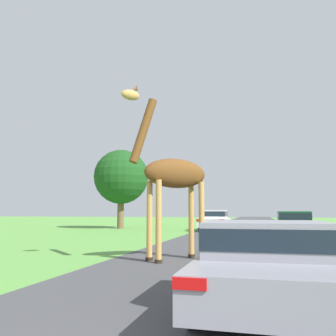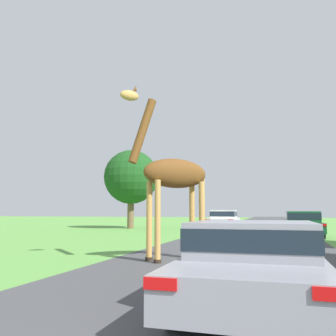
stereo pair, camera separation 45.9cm
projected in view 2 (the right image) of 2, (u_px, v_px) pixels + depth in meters
The scene contains 6 objects.
road at pixel (259, 228), 29.43m from camera, with size 6.94×120.00×0.00m.
giraffe_near_road at pixel (172, 177), 10.57m from camera, with size 2.35×2.30×5.04m.
car_lead_maroon at pixel (254, 261), 5.39m from camera, with size 1.97×4.24×1.26m.
car_queue_right at pixel (303, 223), 19.56m from camera, with size 1.87×4.00×1.40m.
car_queue_left at pixel (224, 220), 25.88m from camera, with size 1.90×4.78×1.48m.
tree_centre_back at pixel (131, 177), 29.59m from camera, with size 4.49×4.49×6.48m.
Camera 2 is at (1.28, -0.73, 1.43)m, focal length 38.00 mm.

